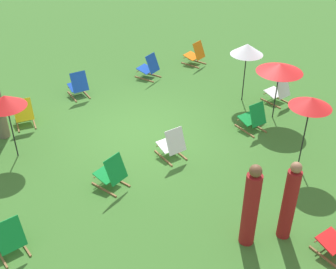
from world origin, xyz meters
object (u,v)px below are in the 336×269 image
Objects in this scene: deckchair_0 at (253,118)px; deckchair_11 at (78,85)px; deckchair_1 at (149,67)px; deckchair_13 at (172,144)px; umbrella_0 at (280,68)px; umbrella_2 at (247,49)px; deckchair_8 at (112,173)px; umbrella_1 at (311,102)px; person_2 at (251,207)px; person_3 at (289,202)px; deckchair_6 at (9,238)px; deckchair_7 at (24,113)px; deckchair_2 at (278,91)px; deckchair_9 at (195,54)px; umbrella_3 at (5,101)px.

deckchair_0 is 1.00× the size of deckchair_11.
deckchair_1 is 1.04× the size of deckchair_13.
umbrella_2 is at bearing -94.98° from umbrella_0.
umbrella_1 reaches higher than deckchair_8.
person_2 is (4.09, 2.64, -0.64)m from umbrella_0.
person_3 is (3.42, 3.00, -0.67)m from umbrella_0.
person_2 is at bearing 95.11° from deckchair_11.
person_3 is (-0.14, 7.59, 0.48)m from deckchair_11.
umbrella_1 reaches higher than deckchair_1.
deckchair_6 is 4.25m from deckchair_13.
deckchair_1 is at bearing -82.26° from deckchair_0.
deckchair_7 is at bearing -115.27° from deckchair_6.
deckchair_2 is 1.00× the size of deckchair_6.
deckchair_7 is 6.88m from person_2.
deckchair_7 is (4.58, -4.13, 0.00)m from deckchair_0.
deckchair_9 is 7.32m from umbrella_3.
deckchair_13 is at bearing 101.21° from deckchair_11.
deckchair_2 and deckchair_11 have the same top height.
umbrella_0 is (-7.65, -0.03, 1.15)m from deckchair_6.
umbrella_2 is 0.98× the size of person_2.
deckchair_8 is (4.05, 3.91, 0.00)m from deckchair_1.
deckchair_2 is at bearing 99.78° from deckchair_1.
person_2 reaches higher than deckchair_9.
umbrella_1 is (-3.86, 2.18, 1.33)m from deckchair_8.
umbrella_2 reaches higher than deckchair_6.
person_2 is (-2.22, 5.47, -0.66)m from umbrella_3.
deckchair_9 is at bearing -169.85° from umbrella_3.
deckchair_8 is 0.46× the size of umbrella_1.
deckchair_8 is 2.96m from umbrella_3.
deckchair_9 is 1.02× the size of deckchair_11.
umbrella_0 is at bearing 164.00° from deckchair_8.
deckchair_8 is 0.46× the size of person_2.
deckchair_9 is 1.02× the size of deckchair_13.
deckchair_1 is at bearing -164.55° from umbrella_3.
umbrella_1 is at bearing 49.50° from deckchair_2.
deckchair_1 is 0.53× the size of umbrella_0.
person_2 reaches higher than person_3.
person_2 reaches higher than deckchair_11.
person_2 reaches higher than deckchair_7.
person_3 is at bearing 46.58° from deckchair_9.
person_2 is at bearing 145.81° from deckchair_6.
person_3 is (-0.00, 3.36, 0.48)m from deckchair_13.
deckchair_0 is 0.51× the size of umbrella_0.
deckchair_0 and deckchair_1 have the same top height.
person_2 reaches higher than umbrella_2.
deckchair_6 is 0.51× the size of umbrella_0.
umbrella_1 is 1.01× the size of person_2.
deckchair_7 is at bearing -121.79° from umbrella_3.
deckchair_8 is at bearing 113.00° from deckchair_7.
umbrella_3 is (6.31, -2.83, 0.01)m from umbrella_0.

